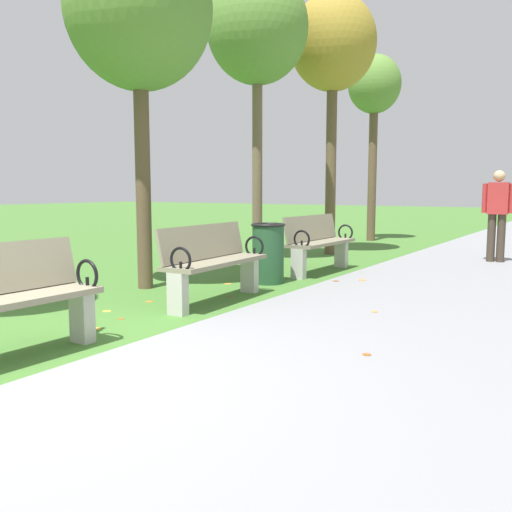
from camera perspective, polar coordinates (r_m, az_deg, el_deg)
ground_plane at (r=4.30m, az=-21.34°, el=-11.36°), size 80.00×80.00×0.00m
park_bench_2 at (r=6.43m, az=-4.43°, el=-0.51°), size 0.55×1.62×0.90m
park_bench_3 at (r=8.78m, az=6.46°, el=1.45°), size 0.50×1.61×0.90m
tree_2 at (r=7.76m, az=-11.95°, el=23.50°), size 1.86×1.86×4.61m
tree_3 at (r=10.33m, az=0.14°, el=22.25°), size 1.76×1.76×5.06m
tree_4 at (r=11.64m, az=7.91°, el=20.61°), size 1.69×1.69×5.08m
tree_5 at (r=14.67m, az=12.08°, el=16.42°), size 1.31×1.31×4.62m
pedestrian_walking at (r=10.73m, az=23.58°, el=4.27°), size 0.53×0.25×1.62m
trash_bin at (r=7.73m, az=1.26°, el=0.30°), size 0.48×0.48×0.84m
scattered_leaves at (r=6.25m, az=-2.18°, el=-5.12°), size 4.32×9.66×0.02m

